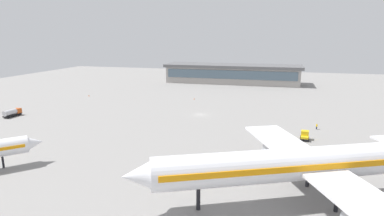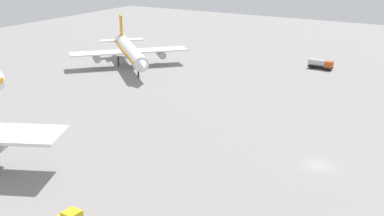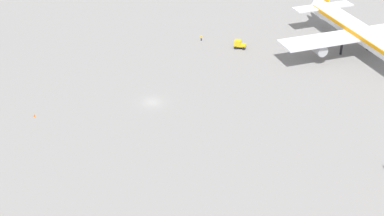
# 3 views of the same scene
# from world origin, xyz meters

# --- Properties ---
(ground) EXTENTS (288.00, 288.00, 0.00)m
(ground) POSITION_xyz_m (0.00, 0.00, 0.00)
(ground) COLOR gray
(airplane_taxiing) EXTENTS (29.76, 30.86, 11.75)m
(airplane_taxiing) POSITION_xyz_m (36.40, 62.41, 4.27)
(airplane_taxiing) COLOR white
(airplane_taxiing) RESTS_ON ground
(fuel_truck) EXTENTS (2.40, 6.37, 2.50)m
(fuel_truck) POSITION_xyz_m (59.72, 18.66, 1.39)
(fuel_truck) COLOR black
(fuel_truck) RESTS_ON ground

